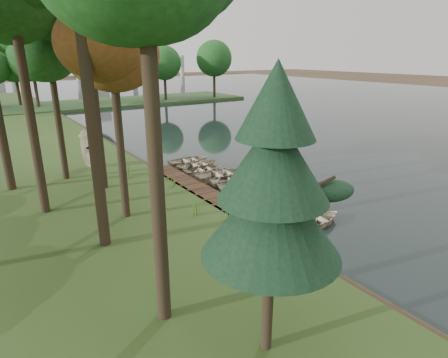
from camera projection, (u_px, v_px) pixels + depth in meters
ground at (235, 197)px, 23.76m from camera, size 300.00×300.00×0.00m
water at (321, 115)px, 55.38m from camera, size 130.00×200.00×0.05m
boardwalk at (214, 200)px, 22.86m from camera, size 1.60×16.00×0.30m
peninsula at (109, 103)px, 67.21m from camera, size 50.00×14.00×0.45m
far_trees at (86, 67)px, 63.47m from camera, size 45.60×5.60×8.80m
bridge at (52, 59)px, 122.31m from camera, size 95.90×4.00×8.60m
building_a at (90, 53)px, 146.80m from camera, size 10.00×8.00×18.00m
rowboat_0 at (311, 218)px, 19.58m from camera, size 4.00×3.06×0.77m
rowboat_1 at (294, 208)px, 20.81m from camera, size 4.43×3.61×0.81m
rowboat_2 at (275, 200)px, 22.15m from camera, size 3.38×2.46×0.69m
rowboat_3 at (258, 193)px, 23.25m from camera, size 3.69×2.81×0.71m
rowboat_4 at (243, 184)px, 24.75m from camera, size 3.96×3.32×0.70m
rowboat_5 at (234, 179)px, 25.86m from camera, size 3.88×3.16×0.71m
rowboat_6 at (221, 173)px, 26.99m from camera, size 4.15×3.10×0.82m
rowboat_7 at (203, 168)px, 28.35m from camera, size 3.17×2.31×0.64m
rowboat_8 at (198, 164)px, 29.38m from camera, size 3.67×2.76×0.72m
rowboat_9 at (189, 159)px, 30.57m from camera, size 3.54×2.59×0.72m
stored_rowboat at (89, 164)px, 28.64m from camera, size 3.02×2.25×0.60m
tree_2 at (112, 52)px, 17.54m from camera, size 4.09×4.09×10.24m
tree_4 at (86, 19)px, 21.26m from camera, size 4.05×4.05×12.11m
tree_6 at (47, 42)px, 23.45m from camera, size 4.43×4.43×10.96m
pine_tree at (273, 183)px, 9.55m from camera, size 3.80×3.80×8.23m
reeds_0 at (230, 210)px, 19.69m from camera, size 0.60×0.60×1.03m
reeds_1 at (197, 206)px, 20.20m from camera, size 0.60×0.60×1.01m
reeds_2 at (173, 180)px, 24.55m from camera, size 0.60×0.60×0.87m
reeds_3 at (129, 171)px, 26.38m from camera, size 0.60×0.60×0.94m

